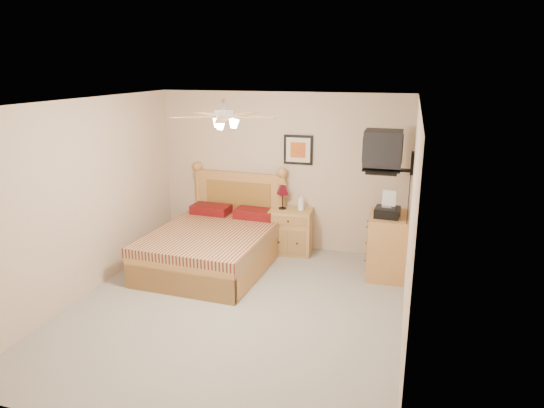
{
  "coord_description": "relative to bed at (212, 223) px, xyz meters",
  "views": [
    {
      "loc": [
        1.92,
        -5.07,
        2.88
      ],
      "look_at": [
        0.22,
        0.9,
        1.11
      ],
      "focal_mm": 32.0,
      "sensor_mm": 36.0,
      "label": 1
    }
  ],
  "objects": [
    {
      "name": "floor",
      "position": [
        0.75,
        -1.12,
        -0.68
      ],
      "size": [
        4.5,
        4.5,
        0.0
      ],
      "primitive_type": "plane",
      "color": "gray",
      "rests_on": "ground"
    },
    {
      "name": "wall_right",
      "position": [
        2.75,
        -1.12,
        0.57
      ],
      "size": [
        0.04,
        4.5,
        2.5
      ],
      "primitive_type": "cube",
      "color": "beige",
      "rests_on": "ground"
    },
    {
      "name": "nightstand",
      "position": [
        0.97,
        0.88,
        -0.32
      ],
      "size": [
        0.69,
        0.54,
        0.71
      ],
      "primitive_type": "cube",
      "rotation": [
        0.0,
        0.0,
        0.07
      ],
      "color": "#BE9047",
      "rests_on": "ground"
    },
    {
      "name": "framed_picture",
      "position": [
        1.02,
        1.11,
        0.94
      ],
      "size": [
        0.46,
        0.04,
        0.46
      ],
      "primitive_type": "cube",
      "color": "black",
      "rests_on": "wall_back"
    },
    {
      "name": "dresser",
      "position": [
        2.48,
        0.42,
        -0.23
      ],
      "size": [
        0.55,
        0.77,
        0.89
      ],
      "primitive_type": "cube",
      "rotation": [
        0.0,
        0.0,
        0.03
      ],
      "color": "#B56635",
      "rests_on": "ground"
    },
    {
      "name": "wall_front",
      "position": [
        0.75,
        -3.37,
        0.57
      ],
      "size": [
        4.0,
        0.04,
        2.5
      ],
      "primitive_type": "cube",
      "color": "beige",
      "rests_on": "ground"
    },
    {
      "name": "magazine_lower",
      "position": [
        2.4,
        0.72,
        0.22
      ],
      "size": [
        0.24,
        0.29,
        0.02
      ],
      "primitive_type": "imported",
      "rotation": [
        0.0,
        0.0,
        0.27
      ],
      "color": "#B5A68F",
      "rests_on": "dresser"
    },
    {
      "name": "ceiling_fan",
      "position": [
        0.75,
        -1.32,
        1.68
      ],
      "size": [
        1.14,
        1.14,
        0.28
      ],
      "primitive_type": null,
      "color": "white",
      "rests_on": "ceiling"
    },
    {
      "name": "ceiling",
      "position": [
        0.75,
        -1.12,
        1.82
      ],
      "size": [
        4.0,
        4.5,
        0.04
      ],
      "primitive_type": "cube",
      "color": "white",
      "rests_on": "ground"
    },
    {
      "name": "magazine_upper",
      "position": [
        2.42,
        0.74,
        0.24
      ],
      "size": [
        0.2,
        0.25,
        0.02
      ],
      "primitive_type": "imported",
      "rotation": [
        0.0,
        0.0,
        -0.08
      ],
      "color": "tan",
      "rests_on": "magazine_lower"
    },
    {
      "name": "bed",
      "position": [
        0.0,
        0.0,
        0.0
      ],
      "size": [
        1.7,
        2.17,
        1.35
      ],
      "primitive_type": null,
      "rotation": [
        0.0,
        0.0,
        -0.05
      ],
      "color": "#C39141",
      "rests_on": "ground"
    },
    {
      "name": "wall_back",
      "position": [
        0.75,
        1.13,
        0.57
      ],
      "size": [
        4.0,
        0.04,
        2.5
      ],
      "primitive_type": "cube",
      "color": "beige",
      "rests_on": "ground"
    },
    {
      "name": "wall_left",
      "position": [
        -1.25,
        -1.12,
        0.57
      ],
      "size": [
        0.04,
        4.5,
        2.5
      ],
      "primitive_type": "cube",
      "color": "beige",
      "rests_on": "ground"
    },
    {
      "name": "fax_machine",
      "position": [
        2.46,
        0.32,
        0.38
      ],
      "size": [
        0.35,
        0.37,
        0.34
      ],
      "primitive_type": null,
      "rotation": [
        0.0,
        0.0,
        -0.08
      ],
      "color": "black",
      "rests_on": "dresser"
    },
    {
      "name": "wall_tv",
      "position": [
        2.5,
        0.22,
        1.13
      ],
      "size": [
        0.56,
        0.46,
        0.58
      ],
      "primitive_type": null,
      "color": "black",
      "rests_on": "wall_right"
    },
    {
      "name": "lotion_bottle",
      "position": [
        1.13,
        0.9,
        0.16
      ],
      "size": [
        0.1,
        0.1,
        0.25
      ],
      "primitive_type": "imported",
      "rotation": [
        0.0,
        0.0,
        0.02
      ],
      "color": "white",
      "rests_on": "nightstand"
    },
    {
      "name": "table_lamp",
      "position": [
        0.83,
        0.9,
        0.22
      ],
      "size": [
        0.23,
        0.23,
        0.37
      ],
      "primitive_type": null,
      "rotation": [
        0.0,
        0.0,
        -0.14
      ],
      "color": "#500713",
      "rests_on": "nightstand"
    }
  ]
}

